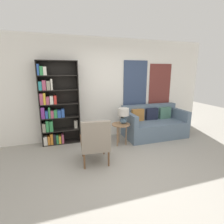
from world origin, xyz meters
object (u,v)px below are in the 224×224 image
(table_lamp, at_px, (123,114))
(side_table, at_px, (121,127))
(couch, at_px, (153,124))
(bookshelf, at_px, (55,108))
(armchair, at_px, (95,140))

(table_lamp, bearing_deg, side_table, -173.82)
(couch, relative_size, side_table, 3.13)
(bookshelf, bearing_deg, armchair, -61.62)
(couch, height_order, side_table, couch)
(bookshelf, height_order, side_table, bookshelf)
(table_lamp, bearing_deg, bookshelf, 160.17)
(side_table, bearing_deg, table_lamp, 6.18)
(armchair, xyz_separation_m, table_lamp, (0.89, 0.76, 0.29))
(side_table, height_order, table_lamp, table_lamp)
(couch, bearing_deg, side_table, -164.73)
(side_table, relative_size, table_lamp, 1.38)
(bookshelf, relative_size, side_table, 3.82)
(side_table, bearing_deg, bookshelf, 159.19)
(armchair, relative_size, side_table, 1.70)
(armchair, bearing_deg, couch, 28.44)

